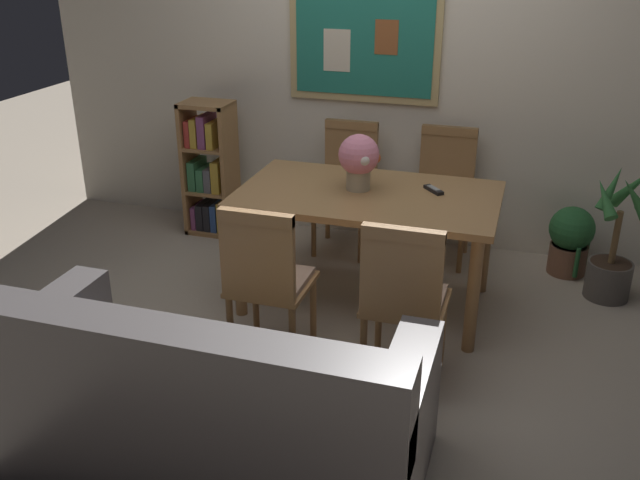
{
  "coord_description": "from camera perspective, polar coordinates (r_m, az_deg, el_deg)",
  "views": [
    {
      "loc": [
        1.02,
        -3.3,
        2.11
      ],
      "look_at": [
        0.03,
        -0.14,
        0.65
      ],
      "focal_mm": 39.15,
      "sensor_mm": 36.0,
      "label": 1
    }
  ],
  "objects": [
    {
      "name": "ground_plane",
      "position": [
        4.05,
        0.15,
        -7.64
      ],
      "size": [
        12.0,
        12.0,
        0.0
      ],
      "primitive_type": "plane",
      "color": "tan"
    },
    {
      "name": "wall_back_with_painting",
      "position": [
        5.02,
        5.56,
        14.43
      ],
      "size": [
        5.2,
        0.14,
        2.6
      ],
      "color": "beige",
      "rests_on": "ground_plane"
    },
    {
      "name": "dining_table",
      "position": [
        4.12,
        3.92,
        2.7
      ],
      "size": [
        1.51,
        0.9,
        0.72
      ],
      "color": "#9E7042",
      "rests_on": "ground_plane"
    },
    {
      "name": "dining_chair_far_right",
      "position": [
        4.87,
        10.12,
        4.58
      ],
      "size": [
        0.4,
        0.41,
        0.91
      ],
      "color": "#9E7042",
      "rests_on": "ground_plane"
    },
    {
      "name": "dining_chair_near_left",
      "position": [
        3.53,
        -4.46,
        -2.76
      ],
      "size": [
        0.4,
        0.41,
        0.91
      ],
      "color": "#9E7042",
      "rests_on": "ground_plane"
    },
    {
      "name": "dining_chair_far_left",
      "position": [
        4.95,
        2.24,
        5.26
      ],
      "size": [
        0.4,
        0.41,
        0.91
      ],
      "color": "#9E7042",
      "rests_on": "ground_plane"
    },
    {
      "name": "dining_chair_near_right",
      "position": [
        3.36,
        6.87,
        -4.26
      ],
      "size": [
        0.4,
        0.41,
        0.91
      ],
      "color": "#9E7042",
      "rests_on": "ground_plane"
    },
    {
      "name": "leather_couch",
      "position": [
        3.0,
        -9.34,
        -13.32
      ],
      "size": [
        1.8,
        0.84,
        0.84
      ],
      "color": "#514C4C",
      "rests_on": "ground_plane"
    },
    {
      "name": "bookshelf",
      "position": [
        5.3,
        -8.97,
        5.35
      ],
      "size": [
        0.36,
        0.28,
        1.0
      ],
      "color": "#9E7042",
      "rests_on": "ground_plane"
    },
    {
      "name": "potted_ivy",
      "position": [
        4.92,
        19.79,
        0.07
      ],
      "size": [
        0.3,
        0.3,
        0.47
      ],
      "color": "brown",
      "rests_on": "ground_plane"
    },
    {
      "name": "potted_palm",
      "position": [
        4.66,
        22.94,
        -0.79
      ],
      "size": [
        0.39,
        0.4,
        0.87
      ],
      "color": "#4C4742",
      "rests_on": "ground_plane"
    },
    {
      "name": "flower_vase",
      "position": [
        4.08,
        3.21,
        6.67
      ],
      "size": [
        0.24,
        0.24,
        0.33
      ],
      "color": "tan",
      "rests_on": "dining_table"
    },
    {
      "name": "tv_remote",
      "position": [
        4.14,
        9.27,
        4.09
      ],
      "size": [
        0.14,
        0.15,
        0.02
      ],
      "color": "black",
      "rests_on": "dining_table"
    }
  ]
}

